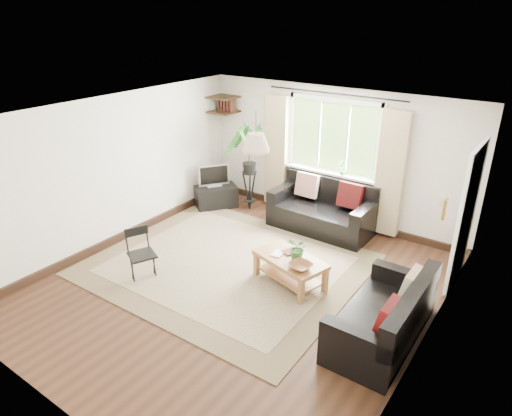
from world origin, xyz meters
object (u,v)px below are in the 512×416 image
Objects in this scene: sofa_back at (322,208)px; folding_chair at (142,256)px; palm_stand at (249,169)px; tv_stand at (216,196)px; coffee_table at (290,271)px; sofa_right at (382,313)px.

folding_chair is (-1.34, -2.91, -0.04)m from sofa_back.
palm_stand reaches higher than folding_chair.
tv_stand is at bearing -171.61° from sofa_back.
tv_stand is (-2.16, -0.29, -0.21)m from sofa_back.
sofa_back is 2.28× the size of tv_stand.
tv_stand is at bearing 149.92° from coffee_table.
palm_stand reaches higher than sofa_right.
folding_chair is at bearing -85.74° from palm_stand.
sofa_right is 1.55m from coffee_table.
coffee_table is (-1.49, 0.40, -0.17)m from sofa_right.
sofa_back reaches higher than tv_stand.
coffee_table is at bearing -75.48° from sofa_back.
sofa_back is 1.87m from coffee_table.
coffee_table is at bearing -33.39° from folding_chair.
palm_stand is (-3.49, 2.20, 0.45)m from sofa_right.
sofa_back reaches higher than coffee_table.
sofa_right is 3.35m from folding_chair.
tv_stand is 0.91m from palm_stand.
palm_stand is at bearing -122.01° from sofa_right.
palm_stand reaches higher than tv_stand.
palm_stand reaches higher than coffee_table.
palm_stand is 2.94m from folding_chair.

